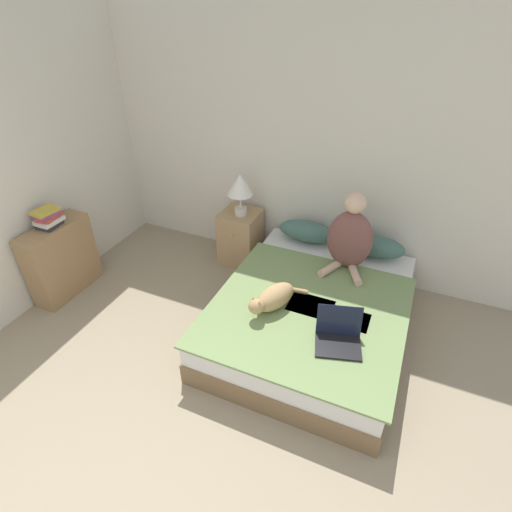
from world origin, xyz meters
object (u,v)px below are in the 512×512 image
at_px(pillow_far, 374,246).
at_px(nightstand, 241,237).
at_px(table_lamp, 240,186).
at_px(bookshelf, 62,260).
at_px(pillow_near, 307,231).
at_px(person_sitting, 350,238).
at_px(laptop_open, 338,337).
at_px(cat_tabby, 273,298).
at_px(bed, 312,314).
at_px(book_stack_top, 48,218).

xyz_separation_m(pillow_far, nightstand, (-1.42, -0.06, -0.21)).
xyz_separation_m(table_lamp, bookshelf, (-1.40, -1.18, -0.55)).
bearing_deg(pillow_near, bookshelf, -149.05).
bearing_deg(table_lamp, person_sitting, -9.92).
bearing_deg(pillow_near, person_sitting, -31.36).
bearing_deg(pillow_far, laptop_open, -91.12).
xyz_separation_m(pillow_far, cat_tabby, (-0.61, -1.12, -0.01)).
xyz_separation_m(bed, cat_tabby, (-0.27, -0.28, 0.31)).
relative_size(pillow_far, nightstand, 0.98).
distance_m(pillow_far, table_lamp, 1.46).
height_order(pillow_far, book_stack_top, book_stack_top).
height_order(bed, bookshelf, bookshelf).
height_order(person_sitting, laptop_open, person_sitting).
distance_m(bed, bookshelf, 2.50).
xyz_separation_m(cat_tabby, bookshelf, (-2.19, -0.15, -0.13)).
bearing_deg(book_stack_top, bed, 9.84).
relative_size(bed, book_stack_top, 8.34).
bearing_deg(bed, laptop_open, -54.93).
height_order(laptop_open, bookshelf, bookshelf).
relative_size(pillow_far, person_sitting, 0.78).
xyz_separation_m(pillow_far, bookshelf, (-2.80, -1.27, -0.14)).
xyz_separation_m(pillow_near, nightstand, (-0.74, -0.06, -0.21)).
distance_m(laptop_open, bookshelf, 2.78).
height_order(cat_tabby, laptop_open, laptop_open).
distance_m(pillow_near, table_lamp, 0.83).
bearing_deg(nightstand, laptop_open, -41.54).
bearing_deg(cat_tabby, laptop_open, 96.12).
relative_size(bed, nightstand, 3.28).
bearing_deg(pillow_near, nightstand, -175.67).
bearing_deg(book_stack_top, laptop_open, -0.51).
xyz_separation_m(bed, nightstand, (-1.08, 0.78, 0.10)).
bearing_deg(nightstand, cat_tabby, -52.84).
bearing_deg(cat_tabby, book_stack_top, -63.72).
height_order(person_sitting, table_lamp, person_sitting).
height_order(pillow_far, nightstand, pillow_far).
bearing_deg(book_stack_top, table_lamp, 39.99).
relative_size(cat_tabby, bookshelf, 0.71).
height_order(pillow_near, book_stack_top, book_stack_top).
relative_size(table_lamp, book_stack_top, 1.93).
bearing_deg(laptop_open, pillow_near, 101.06).
bearing_deg(bed, pillow_far, 67.85).
height_order(nightstand, book_stack_top, book_stack_top).
height_order(pillow_far, bookshelf, bookshelf).
bearing_deg(bookshelf, table_lamp, 40.08).
height_order(cat_tabby, book_stack_top, book_stack_top).
distance_m(pillow_near, nightstand, 0.77).
relative_size(pillow_far, table_lamp, 1.29).
distance_m(person_sitting, cat_tabby, 0.95).
bearing_deg(pillow_far, bookshelf, -155.63).
bearing_deg(table_lamp, cat_tabby, -52.85).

